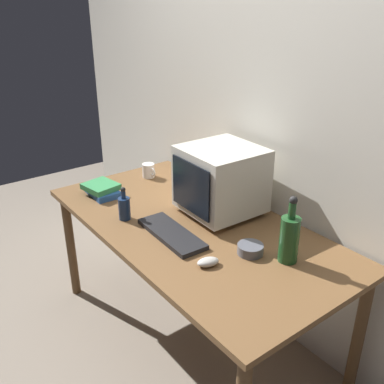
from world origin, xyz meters
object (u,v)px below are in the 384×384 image
(crt_monitor, at_px, (221,180))
(keyboard, at_px, (172,234))
(bottle_short, at_px, (124,207))
(book_stack, at_px, (102,189))
(mug, at_px, (149,171))
(computer_mouse, at_px, (208,262))
(bottle_tall, at_px, (289,237))
(cd_spindle, at_px, (250,249))

(crt_monitor, xyz_separation_m, keyboard, (0.05, -0.35, -0.18))
(bottle_short, bearing_deg, keyboard, 17.70)
(book_stack, distance_m, mug, 0.38)
(crt_monitor, relative_size, computer_mouse, 3.99)
(computer_mouse, height_order, mug, mug)
(bottle_short, xyz_separation_m, mug, (-0.42, 0.41, -0.02))
(keyboard, distance_m, book_stack, 0.65)
(keyboard, height_order, bottle_tall, bottle_tall)
(computer_mouse, xyz_separation_m, book_stack, (-0.96, -0.03, 0.02))
(keyboard, xyz_separation_m, mug, (-0.72, 0.32, 0.03))
(computer_mouse, distance_m, bottle_tall, 0.37)
(computer_mouse, relative_size, bottle_tall, 0.32)
(book_stack, bearing_deg, computer_mouse, 1.95)
(bottle_tall, bearing_deg, crt_monitor, 173.17)
(crt_monitor, distance_m, cd_spindle, 0.46)
(mug, bearing_deg, book_stack, -79.67)
(bottle_short, bearing_deg, bottle_tall, 25.95)
(bottle_tall, bearing_deg, cd_spindle, -146.89)
(crt_monitor, distance_m, computer_mouse, 0.54)
(computer_mouse, relative_size, cd_spindle, 0.83)
(bottle_tall, xyz_separation_m, cd_spindle, (-0.14, -0.09, -0.10))
(keyboard, xyz_separation_m, cd_spindle, (0.35, 0.20, 0.01))
(bottle_tall, distance_m, book_stack, 1.19)
(bottle_tall, bearing_deg, book_stack, -163.36)
(bottle_tall, distance_m, mug, 1.21)
(bottle_short, relative_size, mug, 1.52)
(keyboard, relative_size, cd_spindle, 3.50)
(keyboard, height_order, mug, mug)
(crt_monitor, height_order, bottle_short, crt_monitor)
(crt_monitor, bearing_deg, mug, -176.93)
(keyboard, bearing_deg, computer_mouse, -1.23)
(cd_spindle, bearing_deg, mug, 173.58)
(keyboard, height_order, book_stack, book_stack)
(keyboard, relative_size, bottle_tall, 1.33)
(crt_monitor, bearing_deg, keyboard, -82.54)
(keyboard, relative_size, computer_mouse, 4.20)
(mug, distance_m, cd_spindle, 1.07)
(crt_monitor, xyz_separation_m, book_stack, (-0.60, -0.41, -0.16))
(keyboard, height_order, bottle_short, bottle_short)
(book_stack, bearing_deg, keyboard, 4.60)
(crt_monitor, distance_m, book_stack, 0.74)
(keyboard, relative_size, mug, 3.50)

